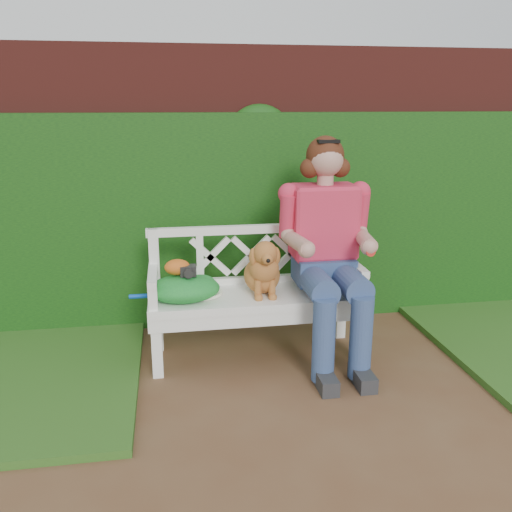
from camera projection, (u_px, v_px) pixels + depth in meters
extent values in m
plane|color=brown|center=(331.00, 427.00, 3.07)|extent=(60.00, 60.00, 0.00)
cube|color=maroon|center=(270.00, 185.00, 4.57)|extent=(10.00, 0.30, 2.20)
cube|color=#1F5C12|center=(275.00, 219.00, 4.43)|extent=(10.00, 0.18, 1.70)
cube|color=black|center=(188.00, 271.00, 3.65)|extent=(0.11, 0.08, 0.07)
ellipsoid|color=#C15919|center=(177.00, 267.00, 3.66)|extent=(0.19, 0.15, 0.11)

